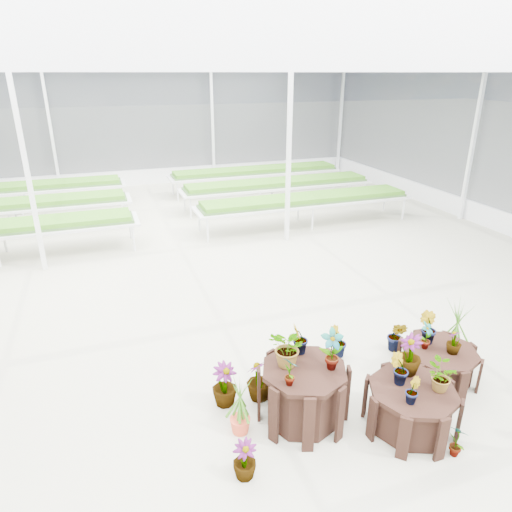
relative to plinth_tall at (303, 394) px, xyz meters
name	(u,v)px	position (x,y,z in m)	size (l,w,h in m)	color
ground_plane	(216,334)	(-0.54, 2.38, -0.39)	(24.00, 24.00, 0.00)	gray
greenhouse_shell	(212,208)	(-0.54, 2.38, 1.86)	(18.00, 24.00, 4.50)	white
steel_frame	(212,208)	(-0.54, 2.38, 1.86)	(18.00, 24.00, 4.50)	silver
nursery_benches	(157,204)	(-0.54, 9.58, 0.03)	(16.00, 7.00, 0.84)	silver
plinth_tall	(303,394)	(0.00, 0.00, 0.00)	(1.13, 1.13, 0.77)	black
plinth_mid	(410,408)	(1.20, -0.60, -0.09)	(1.13, 1.13, 0.59)	black
plinth_low	(438,364)	(2.20, 0.10, -0.13)	(1.12, 1.12, 0.50)	black
nursery_plants	(355,363)	(0.82, 0.14, 0.19)	(4.66, 2.67, 1.32)	#38711A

